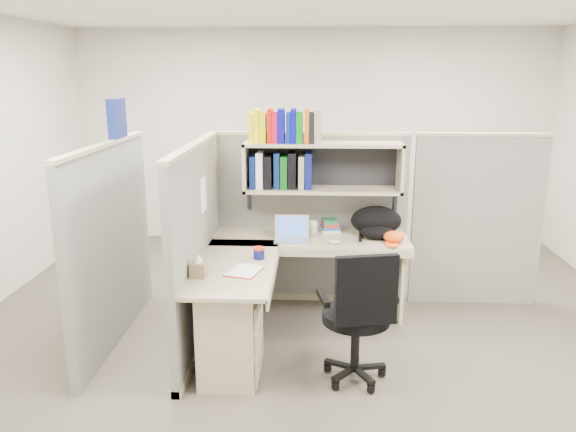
{
  "coord_description": "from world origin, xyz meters",
  "views": [
    {
      "loc": [
        0.02,
        -4.24,
        2.15
      ],
      "look_at": [
        -0.19,
        0.25,
        1.0
      ],
      "focal_mm": 35.0,
      "sensor_mm": 36.0,
      "label": 1
    }
  ],
  "objects_px": {
    "desk": "(256,305)",
    "snack_canister": "(259,253)",
    "backpack": "(377,222)",
    "laptop": "(292,229)",
    "task_chair": "(357,336)"
  },
  "relations": [
    {
      "from": "desk",
      "to": "task_chair",
      "type": "distance_m",
      "value": 0.82
    },
    {
      "from": "snack_canister",
      "to": "desk",
      "type": "bearing_deg",
      "value": -91.17
    },
    {
      "from": "snack_canister",
      "to": "task_chair",
      "type": "height_order",
      "value": "task_chair"
    },
    {
      "from": "laptop",
      "to": "snack_canister",
      "type": "relative_size",
      "value": 3.21
    },
    {
      "from": "laptop",
      "to": "snack_canister",
      "type": "xyz_separation_m",
      "value": [
        -0.24,
        -0.48,
        -0.06
      ]
    },
    {
      "from": "desk",
      "to": "laptop",
      "type": "distance_m",
      "value": 0.86
    },
    {
      "from": "desk",
      "to": "backpack",
      "type": "relative_size",
      "value": 3.86
    },
    {
      "from": "desk",
      "to": "backpack",
      "type": "distance_m",
      "value": 1.4
    },
    {
      "from": "desk",
      "to": "laptop",
      "type": "bearing_deg",
      "value": 71.32
    },
    {
      "from": "snack_canister",
      "to": "task_chair",
      "type": "bearing_deg",
      "value": -37.4
    },
    {
      "from": "backpack",
      "to": "laptop",
      "type": "bearing_deg",
      "value": -145.27
    },
    {
      "from": "snack_canister",
      "to": "task_chair",
      "type": "xyz_separation_m",
      "value": [
        0.74,
        -0.57,
        -0.42
      ]
    },
    {
      "from": "desk",
      "to": "snack_canister",
      "type": "height_order",
      "value": "snack_canister"
    },
    {
      "from": "desk",
      "to": "snack_canister",
      "type": "relative_size",
      "value": 18.57
    },
    {
      "from": "laptop",
      "to": "backpack",
      "type": "relative_size",
      "value": 0.67
    }
  ]
}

